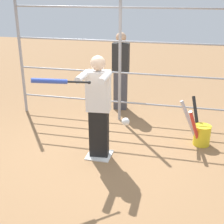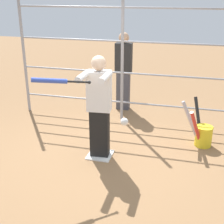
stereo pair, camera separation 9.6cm
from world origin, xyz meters
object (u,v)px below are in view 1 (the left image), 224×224
at_px(batter, 98,105).
at_px(baseball_bat_swinging, 55,81).
at_px(softball_in_flight, 126,122).
at_px(bystander_behind_fence, 121,70).
at_px(bat_bucket, 200,132).

distance_m(batter, baseball_bat_swinging, 0.98).
relative_size(softball_in_flight, bystander_behind_fence, 0.05).
bearing_deg(baseball_bat_swinging, bat_bucket, -142.89).
height_order(batter, bystander_behind_fence, bystander_behind_fence).
relative_size(batter, baseball_bat_swinging, 2.46).
height_order(batter, softball_in_flight, batter).
relative_size(baseball_bat_swinging, bystander_behind_fence, 0.39).
distance_m(batter, bystander_behind_fence, 2.26).
distance_m(batter, softball_in_flight, 1.21).
bearing_deg(bat_bucket, baseball_bat_swinging, 37.11).
bearing_deg(bystander_behind_fence, bat_bucket, 140.79).
bearing_deg(batter, bystander_behind_fence, -87.11).
distance_m(softball_in_flight, bat_bucket, 2.27).
bearing_deg(softball_in_flight, bystander_behind_fence, -77.16).
relative_size(bat_bucket, bystander_behind_fence, 0.47).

